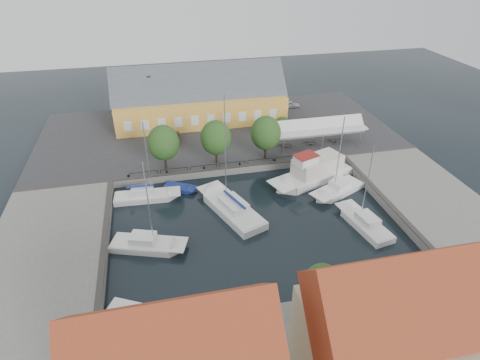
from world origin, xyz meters
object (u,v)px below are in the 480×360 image
(west_boat_a, at_px, (146,197))
(tent_canopy, at_px, (319,128))
(east_boat_a, at_px, (338,190))
(east_boat_c, at_px, (364,224))
(car_silver, at_px, (289,104))
(center_sailboat, at_px, (232,209))
(warehouse, at_px, (196,100))
(launch_sw, at_px, (136,315))
(launch_nw, at_px, (179,189))
(trawler, at_px, (313,173))
(car_red, at_px, (172,139))
(west_boat_c, at_px, (147,246))

(west_boat_a, bearing_deg, tent_canopy, 17.04)
(east_boat_a, bearing_deg, east_boat_c, -90.38)
(car_silver, bearing_deg, center_sailboat, 158.37)
(warehouse, height_order, launch_sw, warehouse)
(car_silver, relative_size, launch_nw, 0.85)
(west_boat_a, bearing_deg, center_sailboat, -27.02)
(warehouse, height_order, launch_nw, warehouse)
(east_boat_c, bearing_deg, warehouse, 114.09)
(east_boat_c, bearing_deg, trawler, 100.01)
(trawler, bearing_deg, west_boat_a, 179.53)
(warehouse, relative_size, car_red, 6.49)
(warehouse, bearing_deg, trawler, -59.85)
(trawler, xyz_separation_m, east_boat_a, (1.97, -3.64, -0.75))
(east_boat_a, height_order, west_boat_a, east_boat_a)
(trawler, bearing_deg, warehouse, 120.15)
(center_sailboat, xyz_separation_m, launch_nw, (-5.62, 6.33, -0.27))
(tent_canopy, distance_m, car_silver, 15.68)
(car_red, bearing_deg, launch_sw, -86.13)
(trawler, height_order, launch_sw, trawler)
(car_red, bearing_deg, center_sailboat, -58.89)
(east_boat_c, bearing_deg, launch_sw, -164.11)
(east_boat_a, bearing_deg, launch_sw, -150.37)
(warehouse, bearing_deg, car_red, -119.82)
(car_silver, relative_size, trawler, 0.30)
(east_boat_a, bearing_deg, tent_canopy, 81.07)
(center_sailboat, height_order, launch_sw, center_sailboat)
(car_silver, bearing_deg, east_boat_c, -175.54)
(west_boat_c, bearing_deg, trawler, 22.55)
(center_sailboat, distance_m, west_boat_c, 10.91)
(car_red, bearing_deg, launch_nw, -76.23)
(launch_nw, bearing_deg, car_silver, 44.73)
(warehouse, relative_size, tent_canopy, 2.04)
(car_silver, height_order, west_boat_c, west_boat_c)
(warehouse, distance_m, car_red, 10.42)
(east_boat_a, bearing_deg, launch_nw, 165.57)
(east_boat_a, distance_m, west_boat_a, 24.42)
(car_red, xyz_separation_m, center_sailboat, (5.55, -18.14, -1.36))
(east_boat_a, distance_m, east_boat_c, 7.23)
(trawler, bearing_deg, launch_sw, -142.34)
(tent_canopy, xyz_separation_m, launch_nw, (-21.67, -6.69, -3.59))
(car_silver, bearing_deg, tent_canopy, -173.96)
(warehouse, height_order, car_silver, warehouse)
(tent_canopy, relative_size, center_sailboat, 0.94)
(tent_canopy, xyz_separation_m, car_red, (-21.60, 5.12, -1.96))
(tent_canopy, height_order, car_red, tent_canopy)
(warehouse, relative_size, launch_nw, 6.31)
(car_red, xyz_separation_m, west_boat_a, (-4.37, -13.09, -1.45))
(east_boat_c, distance_m, launch_sw, 26.36)
(warehouse, relative_size, car_silver, 7.44)
(car_red, xyz_separation_m, west_boat_c, (-4.45, -22.50, -1.46))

